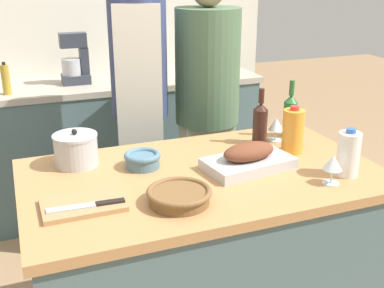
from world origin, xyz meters
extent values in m
cube|color=#4C666B|center=(0.00, 0.00, 0.42)|extent=(1.41, 0.83, 0.83)
cube|color=#B27F4C|center=(0.00, 0.00, 0.85)|extent=(1.45, 0.85, 0.04)
cube|color=#4C666B|center=(0.00, 1.57, 0.44)|extent=(1.92, 0.58, 0.89)
cube|color=#ADA393|center=(0.00, 1.57, 0.91)|extent=(1.98, 0.60, 0.04)
cube|color=silver|center=(0.00, 1.92, 1.27)|extent=(2.48, 0.10, 2.55)
cube|color=#BCBCC1|center=(0.19, -0.03, 0.90)|extent=(0.39, 0.26, 0.04)
ellipsoid|color=brown|center=(0.19, -0.03, 0.95)|extent=(0.25, 0.16, 0.07)
cylinder|color=brown|center=(-0.18, -0.22, 0.90)|extent=(0.22, 0.22, 0.04)
torus|color=brown|center=(-0.18, -0.22, 0.92)|extent=(0.24, 0.24, 0.02)
cube|color=#AD7F51|center=(-0.51, -0.12, 0.88)|extent=(0.29, 0.19, 0.02)
cylinder|color=#B7B7BC|center=(-0.47, 0.27, 0.94)|extent=(0.18, 0.18, 0.12)
cylinder|color=#B7B7BC|center=(-0.47, 0.27, 1.00)|extent=(0.19, 0.19, 0.01)
sphere|color=black|center=(-0.47, 0.27, 1.02)|extent=(0.02, 0.02, 0.02)
cylinder|color=slate|center=(-0.22, 0.14, 0.90)|extent=(0.14, 0.14, 0.05)
torus|color=slate|center=(-0.22, 0.14, 0.93)|extent=(0.15, 0.15, 0.02)
cylinder|color=orange|center=(0.46, 0.07, 0.97)|extent=(0.10, 0.10, 0.20)
cylinder|color=red|center=(0.46, 0.07, 1.08)|extent=(0.04, 0.04, 0.02)
cylinder|color=white|center=(0.53, -0.23, 0.96)|extent=(0.09, 0.09, 0.18)
cylinder|color=#3360B2|center=(0.53, -0.23, 1.06)|extent=(0.04, 0.04, 0.02)
cylinder|color=#381E19|center=(0.38, 0.22, 0.96)|extent=(0.07, 0.07, 0.17)
cone|color=#381E19|center=(0.38, 0.22, 1.06)|extent=(0.07, 0.07, 0.03)
cylinder|color=#381E19|center=(0.38, 0.22, 1.11)|extent=(0.03, 0.03, 0.07)
cylinder|color=#28662D|center=(0.57, 0.26, 0.96)|extent=(0.07, 0.07, 0.17)
cone|color=#28662D|center=(0.57, 0.26, 1.06)|extent=(0.07, 0.07, 0.03)
cylinder|color=#28662D|center=(0.57, 0.26, 1.12)|extent=(0.02, 0.02, 0.07)
cylinder|color=silver|center=(0.42, -0.28, 0.88)|extent=(0.07, 0.07, 0.00)
cylinder|color=silver|center=(0.42, -0.28, 0.91)|extent=(0.01, 0.01, 0.06)
cone|color=silver|center=(0.42, -0.28, 0.96)|extent=(0.08, 0.08, 0.06)
cylinder|color=silver|center=(0.47, 0.23, 0.88)|extent=(0.07, 0.07, 0.00)
cylinder|color=silver|center=(0.47, 0.23, 0.90)|extent=(0.01, 0.01, 0.05)
cone|color=silver|center=(0.47, 0.23, 0.96)|extent=(0.08, 0.08, 0.06)
cube|color=#B7B7BC|center=(-0.55, -0.16, 0.89)|extent=(0.17, 0.04, 0.01)
cube|color=black|center=(-0.42, -0.16, 0.89)|extent=(0.10, 0.03, 0.01)
cube|color=#333842|center=(-0.28, 1.55, 0.96)|extent=(0.18, 0.14, 0.06)
cylinder|color=#B7B7BC|center=(-0.30, 1.55, 1.04)|extent=(0.13, 0.13, 0.11)
cube|color=#333842|center=(-0.22, 1.55, 1.08)|extent=(0.05, 0.08, 0.18)
cube|color=#333842|center=(-0.28, 1.55, 1.21)|extent=(0.17, 0.08, 0.09)
cylinder|color=#B28E2D|center=(-0.21, 1.71, 0.99)|extent=(0.05, 0.05, 0.14)
cylinder|color=black|center=(-0.21, 1.71, 1.07)|extent=(0.02, 0.02, 0.02)
cylinder|color=#B28E2D|center=(-0.71, 1.41, 1.02)|extent=(0.05, 0.05, 0.18)
cylinder|color=black|center=(-0.71, 1.41, 1.12)|extent=(0.02, 0.02, 0.02)
cylinder|color=maroon|center=(0.24, 1.41, 1.02)|extent=(0.05, 0.05, 0.19)
cylinder|color=black|center=(0.24, 1.41, 1.13)|extent=(0.02, 0.02, 0.02)
cube|color=beige|center=(-0.02, 0.88, 0.44)|extent=(0.29, 0.23, 0.87)
cylinder|color=navy|center=(-0.02, 0.88, 1.24)|extent=(0.31, 0.31, 0.73)
cube|color=silver|center=(-0.06, 0.73, 1.03)|extent=(0.24, 0.08, 0.92)
cube|color=beige|center=(0.38, 0.86, 0.40)|extent=(0.32, 0.23, 0.79)
cylinder|color=#4C6B4C|center=(0.38, 0.86, 1.12)|extent=(0.37, 0.37, 0.66)
camera|label=1|loc=(-0.69, -1.66, 1.67)|focal=45.00mm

